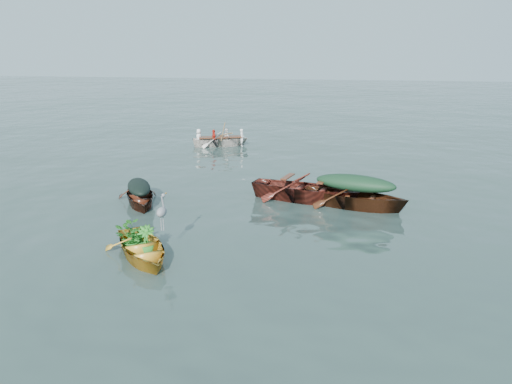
% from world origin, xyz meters
% --- Properties ---
extents(ground, '(140.00, 140.00, 0.00)m').
position_xyz_m(ground, '(0.00, 0.00, 0.00)').
color(ground, '#2F423C').
rests_on(ground, ground).
extents(yellow_dinghy, '(3.18, 3.45, 0.90)m').
position_xyz_m(yellow_dinghy, '(-1.73, -3.37, 0.00)').
color(yellow_dinghy, orange).
rests_on(yellow_dinghy, ground).
extents(dark_covered_boat, '(2.81, 3.62, 0.84)m').
position_xyz_m(dark_covered_boat, '(-3.62, 0.69, 0.00)').
color(dark_covered_boat, '#451910').
rests_on(dark_covered_boat, ground).
extents(green_tarp_boat, '(4.86, 2.52, 1.10)m').
position_xyz_m(green_tarp_boat, '(3.22, 1.68, 0.00)').
color(green_tarp_boat, '#462010').
rests_on(green_tarp_boat, ground).
extents(open_wooden_boat, '(5.29, 2.66, 1.23)m').
position_xyz_m(open_wooden_boat, '(1.61, 2.08, 0.00)').
color(open_wooden_boat, maroon).
rests_on(open_wooden_boat, ground).
extents(rowed_boat, '(4.19, 2.53, 0.94)m').
position_xyz_m(rowed_boat, '(-3.71, 10.88, 0.00)').
color(rowed_boat, silver).
rests_on(rowed_boat, ground).
extents(dark_tarp_cover, '(1.54, 1.99, 0.40)m').
position_xyz_m(dark_tarp_cover, '(-3.62, 0.69, 0.62)').
color(dark_tarp_cover, black).
rests_on(dark_tarp_cover, dark_covered_boat).
extents(green_tarp_cover, '(2.67, 1.39, 0.52)m').
position_xyz_m(green_tarp_cover, '(3.22, 1.68, 0.81)').
color(green_tarp_cover, '#132F1E').
rests_on(green_tarp_cover, green_tarp_boat).
extents(thwart_benches, '(2.68, 1.48, 0.04)m').
position_xyz_m(thwart_benches, '(1.61, 2.08, 0.63)').
color(thwart_benches, '#502312').
rests_on(thwart_benches, open_wooden_boat).
extents(heron, '(0.47, 0.49, 0.92)m').
position_xyz_m(heron, '(-1.34, -2.99, 0.91)').
color(heron, gray).
rests_on(heron, yellow_dinghy).
extents(dinghy_weeds, '(1.11, 1.14, 0.60)m').
position_xyz_m(dinghy_weeds, '(-2.06, -2.93, 0.75)').
color(dinghy_weeds, '#1D651A').
rests_on(dinghy_weeds, yellow_dinghy).
extents(rowers, '(3.01, 1.99, 0.76)m').
position_xyz_m(rowers, '(-3.71, 10.88, 0.85)').
color(rowers, white).
rests_on(rowers, rowed_boat).
extents(oars, '(1.47, 2.65, 0.06)m').
position_xyz_m(oars, '(-3.71, 10.88, 0.50)').
color(oars, olive).
rests_on(oars, rowed_boat).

